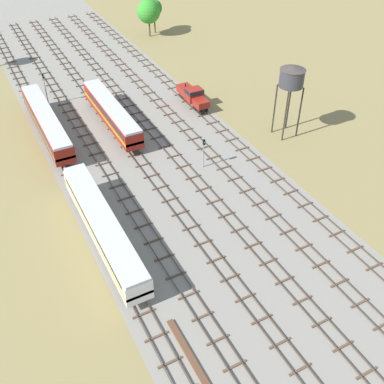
{
  "coord_description": "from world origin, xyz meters",
  "views": [
    {
      "loc": [
        -21.18,
        -4.45,
        37.46
      ],
      "look_at": [
        0.0,
        36.04,
        1.5
      ],
      "focal_mm": 42.41,
      "sensor_mm": 36.0,
      "label": 1
    }
  ],
  "objects_px": {
    "passenger_coach_far_left_midfar": "(46,121)",
    "signal_post_near": "(204,149)",
    "shunter_loco_right_mid": "(193,95)",
    "water_tower": "(292,78)",
    "passenger_coach_far_left_nearest": "(103,225)",
    "signal_post_nearest": "(45,85)",
    "diesel_railcar_centre_left_near": "(112,112)"
  },
  "relations": [
    {
      "from": "shunter_loco_right_mid",
      "to": "passenger_coach_far_left_midfar",
      "type": "relative_size",
      "value": 0.38
    },
    {
      "from": "passenger_coach_far_left_midfar",
      "to": "signal_post_nearest",
      "type": "xyz_separation_m",
      "value": [
        2.5,
        10.71,
        1.1
      ]
    },
    {
      "from": "diesel_railcar_centre_left_near",
      "to": "signal_post_near",
      "type": "relative_size",
      "value": 4.31
    },
    {
      "from": "passenger_coach_far_left_nearest",
      "to": "passenger_coach_far_left_midfar",
      "type": "distance_m",
      "value": 26.99
    },
    {
      "from": "shunter_loco_right_mid",
      "to": "water_tower",
      "type": "bearing_deg",
      "value": -61.42
    },
    {
      "from": "signal_post_nearest",
      "to": "signal_post_near",
      "type": "relative_size",
      "value": 1.24
    },
    {
      "from": "shunter_loco_right_mid",
      "to": "water_tower",
      "type": "distance_m",
      "value": 18.99
    },
    {
      "from": "passenger_coach_far_left_nearest",
      "to": "signal_post_near",
      "type": "height_order",
      "value": "signal_post_near"
    },
    {
      "from": "water_tower",
      "to": "signal_post_nearest",
      "type": "distance_m",
      "value": 41.74
    },
    {
      "from": "passenger_coach_far_left_midfar",
      "to": "water_tower",
      "type": "height_order",
      "value": "water_tower"
    },
    {
      "from": "shunter_loco_right_mid",
      "to": "passenger_coach_far_left_midfar",
      "type": "distance_m",
      "value": 25.03
    },
    {
      "from": "passenger_coach_far_left_midfar",
      "to": "shunter_loco_right_mid",
      "type": "bearing_deg",
      "value": -3.46
    },
    {
      "from": "passenger_coach_far_left_nearest",
      "to": "signal_post_nearest",
      "type": "bearing_deg",
      "value": 86.21
    },
    {
      "from": "diesel_railcar_centre_left_near",
      "to": "water_tower",
      "type": "xyz_separation_m",
      "value": [
        23.33,
        -14.89,
        6.95
      ]
    },
    {
      "from": "passenger_coach_far_left_nearest",
      "to": "diesel_railcar_centre_left_near",
      "type": "xyz_separation_m",
      "value": [
        9.99,
        25.06,
        -0.02
      ]
    },
    {
      "from": "diesel_railcar_centre_left_near",
      "to": "signal_post_nearest",
      "type": "xyz_separation_m",
      "value": [
        -7.49,
        12.64,
        1.12
      ]
    },
    {
      "from": "shunter_loco_right_mid",
      "to": "signal_post_nearest",
      "type": "relative_size",
      "value": 1.43
    },
    {
      "from": "passenger_coach_far_left_nearest",
      "to": "signal_post_near",
      "type": "distance_m",
      "value": 19.26
    },
    {
      "from": "diesel_railcar_centre_left_near",
      "to": "water_tower",
      "type": "height_order",
      "value": "water_tower"
    },
    {
      "from": "diesel_railcar_centre_left_near",
      "to": "shunter_loco_right_mid",
      "type": "distance_m",
      "value": 15.01
    },
    {
      "from": "water_tower",
      "to": "signal_post_nearest",
      "type": "relative_size",
      "value": 1.92
    },
    {
      "from": "signal_post_near",
      "to": "water_tower",
      "type": "bearing_deg",
      "value": 7.59
    },
    {
      "from": "water_tower",
      "to": "signal_post_near",
      "type": "relative_size",
      "value": 2.38
    },
    {
      "from": "shunter_loco_right_mid",
      "to": "signal_post_nearest",
      "type": "bearing_deg",
      "value": 151.46
    },
    {
      "from": "passenger_coach_far_left_midfar",
      "to": "signal_post_nearest",
      "type": "relative_size",
      "value": 3.73
    },
    {
      "from": "diesel_railcar_centre_left_near",
      "to": "signal_post_nearest",
      "type": "relative_size",
      "value": 3.48
    },
    {
      "from": "shunter_loco_right_mid",
      "to": "passenger_coach_far_left_midfar",
      "type": "bearing_deg",
      "value": 176.54
    },
    {
      "from": "passenger_coach_far_left_midfar",
      "to": "signal_post_near",
      "type": "xyz_separation_m",
      "value": [
        17.49,
        -18.93,
        0.44
      ]
    },
    {
      "from": "shunter_loco_right_mid",
      "to": "water_tower",
      "type": "relative_size",
      "value": 0.75
    },
    {
      "from": "signal_post_nearest",
      "to": "passenger_coach_far_left_nearest",
      "type": "bearing_deg",
      "value": -93.79
    },
    {
      "from": "water_tower",
      "to": "signal_post_near",
      "type": "height_order",
      "value": "water_tower"
    },
    {
      "from": "passenger_coach_far_left_midfar",
      "to": "signal_post_near",
      "type": "height_order",
      "value": "signal_post_near"
    }
  ]
}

